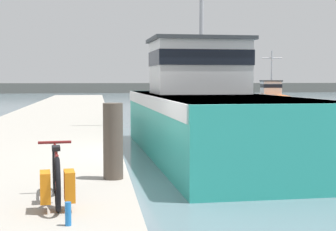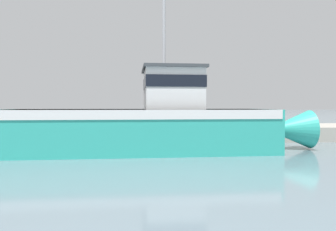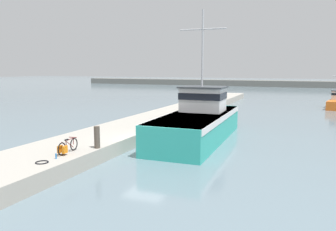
% 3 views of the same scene
% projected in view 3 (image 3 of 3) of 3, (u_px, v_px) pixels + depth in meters
% --- Properties ---
extents(ground_plane, '(320.00, 320.00, 0.00)m').
position_uv_depth(ground_plane, '(147.00, 153.00, 19.75)').
color(ground_plane, slate).
extents(dock_pier, '(4.51, 80.00, 0.83)m').
position_uv_depth(dock_pier, '(98.00, 141.00, 21.05)').
color(dock_pier, '#A39E93').
rests_on(dock_pier, ground_plane).
extents(fishing_boat_main, '(4.19, 14.01, 9.18)m').
position_uv_depth(fishing_boat_main, '(200.00, 121.00, 23.65)').
color(fishing_boat_main, teal).
rests_on(fishing_boat_main, ground_plane).
extents(bicycle_touring, '(0.54, 1.71, 0.73)m').
position_uv_depth(bicycle_touring, '(66.00, 147.00, 16.36)').
color(bicycle_touring, black).
rests_on(bicycle_touring, dock_pier).
extents(mooring_post, '(0.31, 0.31, 1.19)m').
position_uv_depth(mooring_post, '(97.00, 137.00, 17.47)').
color(mooring_post, '#51473D').
rests_on(mooring_post, dock_pier).
extents(hose_coil, '(0.58, 0.58, 0.05)m').
position_uv_depth(hose_coil, '(42.00, 162.00, 14.80)').
color(hose_coil, black).
rests_on(hose_coil, dock_pier).
extents(water_bottle_on_curb, '(0.07, 0.07, 0.25)m').
position_uv_depth(water_bottle_on_curb, '(56.00, 156.00, 15.44)').
color(water_bottle_on_curb, blue).
rests_on(water_bottle_on_curb, dock_pier).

